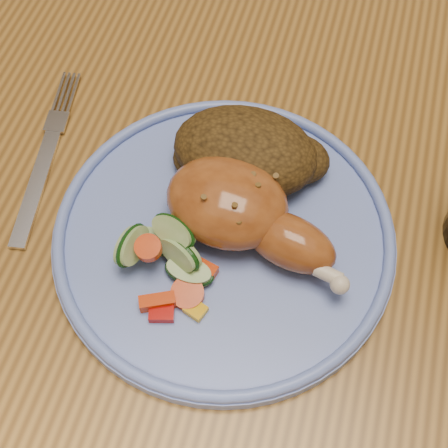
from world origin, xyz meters
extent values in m
plane|color=brown|center=(0.00, 0.00, 0.00)|extent=(4.00, 4.00, 0.00)
cube|color=olive|center=(0.00, 0.00, 0.73)|extent=(0.90, 1.40, 0.04)
cube|color=#4C2D16|center=(0.00, 0.55, 0.43)|extent=(0.42, 0.42, 0.04)
cylinder|color=#4C2D16|center=(-0.18, 0.37, 0.21)|extent=(0.04, 0.04, 0.41)
cylinder|color=#4C2D16|center=(-0.18, 0.73, 0.21)|extent=(0.04, 0.04, 0.41)
cylinder|color=#4C2D16|center=(0.18, 0.37, 0.21)|extent=(0.04, 0.04, 0.41)
cylinder|color=#4C2D16|center=(0.18, 0.73, 0.21)|extent=(0.04, 0.04, 0.41)
cylinder|color=#647DCE|center=(-0.07, -0.09, 0.76)|extent=(0.29, 0.29, 0.01)
torus|color=#647DCE|center=(-0.07, -0.09, 0.77)|extent=(0.29, 0.29, 0.01)
ellipsoid|color=#9A5120|center=(-0.07, -0.07, 0.79)|extent=(0.11, 0.09, 0.05)
ellipsoid|color=#9A5120|center=(-0.02, -0.09, 0.78)|extent=(0.09, 0.06, 0.04)
sphere|color=beige|center=(0.03, -0.12, 0.78)|extent=(0.02, 0.02, 0.02)
ellipsoid|color=#442F11|center=(-0.07, -0.02, 0.79)|extent=(0.13, 0.09, 0.06)
ellipsoid|color=#442F11|center=(-0.03, -0.01, 0.78)|extent=(0.06, 0.05, 0.03)
ellipsoid|color=#442F11|center=(-0.11, -0.02, 0.77)|extent=(0.05, 0.05, 0.03)
cube|color=#A50A05|center=(-0.10, -0.17, 0.77)|extent=(0.02, 0.02, 0.01)
cube|color=#E5A507|center=(-0.08, -0.16, 0.77)|extent=(0.02, 0.02, 0.01)
cube|color=red|center=(-0.08, -0.12, 0.77)|extent=(0.03, 0.02, 0.01)
cube|color=red|center=(-0.11, -0.16, 0.77)|extent=(0.03, 0.02, 0.01)
cylinder|color=red|center=(-0.12, -0.13, 0.79)|extent=(0.02, 0.02, 0.01)
cylinder|color=red|center=(-0.09, -0.15, 0.77)|extent=(0.03, 0.03, 0.01)
cylinder|color=#A6C07C|center=(-0.11, -0.11, 0.79)|extent=(0.05, 0.05, 0.03)
cylinder|color=#A6C07C|center=(-0.14, -0.13, 0.78)|extent=(0.03, 0.04, 0.04)
cylinder|color=#A6C07C|center=(-0.09, -0.13, 0.77)|extent=(0.04, 0.04, 0.01)
cylinder|color=#A6C07C|center=(-0.10, -0.12, 0.78)|extent=(0.04, 0.04, 0.04)
cylinder|color=#A6C07C|center=(-0.13, -0.11, 0.77)|extent=(0.04, 0.04, 0.02)
cube|color=silver|center=(-0.25, -0.07, 0.75)|extent=(0.03, 0.13, 0.00)
cube|color=silver|center=(-0.26, -0.01, 0.75)|extent=(0.03, 0.08, 0.00)
camera|label=1|loc=(-0.01, -0.33, 1.22)|focal=50.00mm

